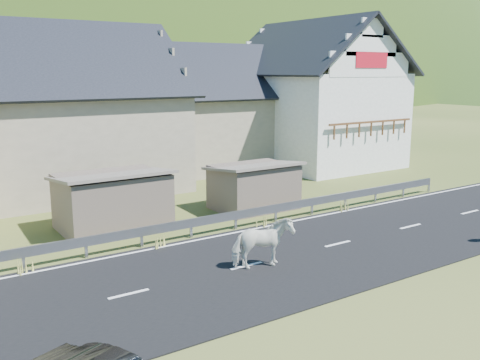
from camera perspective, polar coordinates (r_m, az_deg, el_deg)
ground at (r=17.37m, az=0.69°, el=-9.26°), size 160.00×160.00×0.00m
road at (r=17.36m, az=0.69°, el=-9.20°), size 60.00×7.00×0.04m
lane_markings at (r=17.35m, az=0.69°, el=-9.12°), size 60.00×6.60×0.01m
guardrail at (r=20.18m, az=-5.23°, el=-4.64°), size 28.10×0.09×0.75m
shed_left at (r=21.75m, az=-13.47°, el=-2.26°), size 4.30×3.30×2.40m
shed_right at (r=24.29m, az=1.47°, el=-0.75°), size 3.80×2.90×2.20m
house_stone_a at (r=29.59m, az=-17.77°, el=8.02°), size 10.80×9.80×8.90m
house_stone_b at (r=35.47m, az=-2.82°, el=8.40°), size 9.80×8.80×8.10m
house_white at (r=36.55m, az=7.86°, el=9.70°), size 8.80×10.80×9.70m
horse at (r=16.96m, az=2.42°, el=-6.76°), size 1.26×2.05×1.61m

